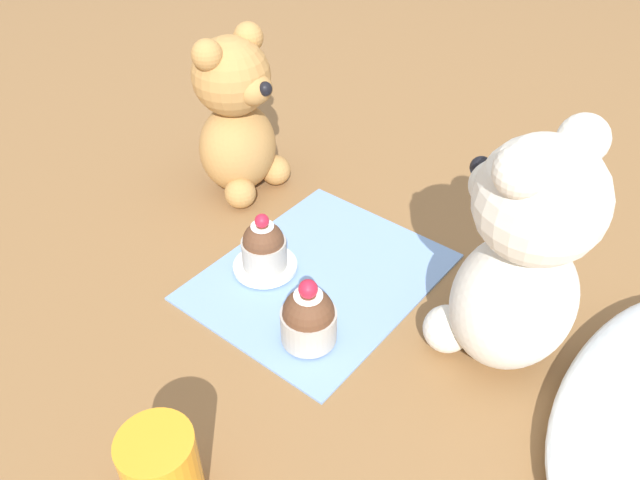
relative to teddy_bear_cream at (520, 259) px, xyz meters
name	(u,v)px	position (x,y,z in m)	size (l,w,h in m)	color
ground_plane	(320,277)	(0.03, -0.21, -0.12)	(4.00, 4.00, 0.00)	olive
knitted_placemat	(320,275)	(0.03, -0.21, -0.12)	(0.27, 0.22, 0.01)	#7A9ED1
teddy_bear_cream	(520,259)	(0.00, 0.00, 0.00)	(0.15, 0.14, 0.25)	silver
teddy_bear_tan	(237,118)	(-0.05, -0.41, -0.02)	(0.11, 0.11, 0.22)	#B78447
cupcake_near_cream_bear	(309,318)	(0.11, -0.16, -0.09)	(0.06, 0.06, 0.08)	#B2ADA3
saucer_plate	(265,266)	(0.06, -0.26, -0.11)	(0.07, 0.07, 0.01)	silver
cupcake_near_tan_bear	(264,246)	(0.06, -0.26, -0.08)	(0.05, 0.05, 0.07)	#B2ADA3
juice_glass	(162,472)	(0.32, -0.14, -0.08)	(0.06, 0.06, 0.08)	orange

